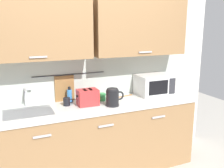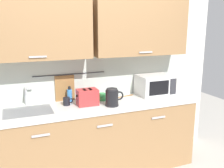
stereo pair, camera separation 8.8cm
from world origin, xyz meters
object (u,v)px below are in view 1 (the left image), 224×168
Objects in this scene: dish_soap_bottle at (70,96)px; mug_by_kettle at (102,97)px; mug_near_sink at (67,102)px; wooden_spoon at (126,96)px; toaster at (88,97)px; electric_kettle at (113,97)px; microwave at (154,85)px.

mug_by_kettle is (0.40, -0.09, -0.04)m from dish_soap_bottle.
dish_soap_bottle is 0.13m from mug_near_sink.
mug_by_kettle is at bearing -169.70° from wooden_spoon.
dish_soap_bottle is 0.26m from toaster.
wooden_spoon is at bearing 42.76° from electric_kettle.
dish_soap_bottle is at bearing 130.75° from toaster.
electric_kettle is at bearing -81.86° from mug_by_kettle.
electric_kettle reaches higher than toaster.
microwave is at bearing 0.21° from mug_by_kettle.
toaster reaches higher than wooden_spoon.
microwave is 0.76m from mug_by_kettle.
electric_kettle is 0.25m from mug_by_kettle.
mug_by_kettle is (-0.75, -0.00, -0.09)m from microwave.
wooden_spoon is (0.59, 0.17, -0.09)m from toaster.
toaster is 0.62m from wooden_spoon.
wooden_spoon is at bearing -1.84° from dish_soap_bottle.
microwave is at bearing 1.13° from mug_near_sink.
microwave is 1.15m from dish_soap_bottle.
dish_soap_bottle is at bearing 142.35° from electric_kettle.
mug_near_sink is 0.46m from mug_by_kettle.
microwave reaches higher than mug_by_kettle.
dish_soap_bottle is 0.77m from wooden_spoon.
microwave reaches higher than dish_soap_bottle.
electric_kettle is 1.16× the size of dish_soap_bottle.
dish_soap_bottle is 1.63× the size of mug_by_kettle.
dish_soap_bottle reaches higher than mug_by_kettle.
wooden_spoon is at bearing 6.07° from mug_near_sink.
toaster is at bearing -49.25° from dish_soap_bottle.
dish_soap_bottle is at bearing 175.59° from microwave.
mug_near_sink is 0.25m from toaster.
mug_near_sink is 0.47× the size of toaster.
electric_kettle is at bearing -24.09° from mug_near_sink.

